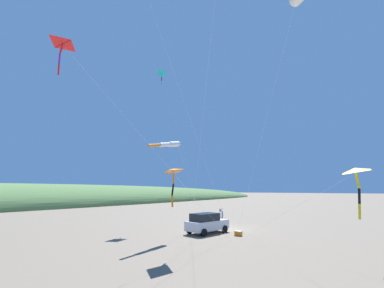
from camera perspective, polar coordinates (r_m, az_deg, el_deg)
The scene contains 11 objects.
ground_plane at distance 28.28m, azimuth 7.54°, elevation -18.47°, with size 600.00×600.00×0.00m, color #756654.
dune_ridge_grassy at distance 73.30m, azimuth -34.04°, elevation -11.74°, with size 28.00×240.00×11.04m, color #567A42.
parked_car at distance 25.08m, azimuth 3.33°, elevation -17.40°, with size 2.59×4.53×1.85m.
cooler_box at distance 24.22m, azimuth 10.45°, elevation -19.28°, with size 0.62×0.42×0.42m.
person_adult_flyer at distance 30.47m, azimuth 6.48°, elevation -15.86°, with size 0.71×0.67×1.97m.
person_child_green_jacket at distance 34.78m, azimuth 6.76°, elevation -15.51°, with size 0.47×0.37×1.57m.
kite_delta_long_streamer_right at distance 16.86m, azimuth 33.00°, elevation -5.32°, with size 10.37×6.70×5.40m.
kite_delta_purple_drifting at distance 17.15m, azimuth -4.30°, elevation -6.27°, with size 6.00×13.93×5.57m.
kite_delta_small_distant at distance 39.33m, azimuth -6.92°, elevation 15.54°, with size 5.26×4.95×21.61m.
kite_delta_blue_topmost at distance 15.44m, azimuth -27.12°, elevation 19.33°, with size 2.58×14.33×11.68m.
kite_windsock_red_high_left at distance 23.97m, azimuth -5.20°, elevation -0.10°, with size 3.71×12.76×8.87m.
Camera 1 is at (14.07, -24.19, 4.07)m, focal length 23.55 mm.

